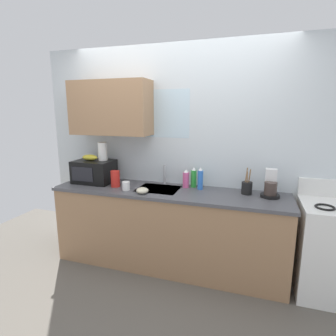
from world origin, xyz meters
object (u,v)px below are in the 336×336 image
(coffee_maker, at_px, (270,186))
(stove_range, at_px, (331,249))
(dish_soap_bottle_green, at_px, (194,178))
(dish_soap_bottle_blue, at_px, (200,179))
(dish_soap_bottle_pink, at_px, (186,179))
(cereal_canister, at_px, (115,179))
(utensil_crock, at_px, (247,188))
(paper_towel_roll, at_px, (103,151))
(microwave, at_px, (94,171))
(small_bowl, at_px, (142,190))
(banana_bunch, at_px, (90,157))
(mug_white, at_px, (126,186))

(coffee_maker, bearing_deg, stove_range, -10.25)
(dish_soap_bottle_green, distance_m, dish_soap_bottle_blue, 0.12)
(dish_soap_bottle_pink, height_order, cereal_canister, dish_soap_bottle_pink)
(dish_soap_bottle_blue, height_order, utensil_crock, utensil_crock)
(paper_towel_roll, xyz_separation_m, dish_soap_bottle_green, (1.10, 0.11, -0.27))
(paper_towel_roll, relative_size, coffee_maker, 0.79)
(coffee_maker, bearing_deg, dish_soap_bottle_blue, 177.40)
(dish_soap_bottle_blue, bearing_deg, dish_soap_bottle_green, 141.94)
(stove_range, distance_m, dish_soap_bottle_blue, 1.43)
(microwave, height_order, small_bowl, microwave)
(stove_range, distance_m, microwave, 2.66)
(banana_bunch, relative_size, dish_soap_bottle_blue, 0.80)
(cereal_canister, xyz_separation_m, small_bowl, (0.40, -0.15, -0.06))
(mug_white, bearing_deg, microwave, 160.07)
(paper_towel_roll, relative_size, dish_soap_bottle_green, 0.95)
(paper_towel_roll, height_order, mug_white, paper_towel_roll)
(banana_bunch, height_order, small_bowl, banana_bunch)
(coffee_maker, distance_m, dish_soap_bottle_green, 0.83)
(dish_soap_bottle_pink, xyz_separation_m, utensil_crock, (0.67, -0.05, -0.03))
(utensil_crock, bearing_deg, mug_white, -168.45)
(cereal_canister, bearing_deg, microwave, 163.87)
(stove_range, relative_size, paper_towel_roll, 4.91)
(banana_bunch, height_order, coffee_maker, banana_bunch)
(dish_soap_bottle_blue, bearing_deg, cereal_canister, -168.62)
(dish_soap_bottle_green, bearing_deg, microwave, -172.20)
(stove_range, bearing_deg, banana_bunch, 179.00)
(dish_soap_bottle_blue, xyz_separation_m, small_bowl, (-0.55, -0.34, -0.09))
(paper_towel_roll, xyz_separation_m, small_bowl, (0.64, -0.30, -0.35))
(microwave, relative_size, cereal_canister, 2.47)
(paper_towel_roll, distance_m, dish_soap_bottle_blue, 1.22)
(microwave, height_order, utensil_crock, utensil_crock)
(dish_soap_bottle_green, xyz_separation_m, small_bowl, (-0.46, -0.41, -0.08))
(mug_white, height_order, small_bowl, mug_white)
(stove_range, height_order, coffee_maker, coffee_maker)
(utensil_crock, bearing_deg, banana_bunch, -177.83)
(paper_towel_roll, bearing_deg, dish_soap_bottle_pink, 4.05)
(stove_range, height_order, dish_soap_bottle_blue, dish_soap_bottle_blue)
(dish_soap_bottle_pink, xyz_separation_m, cereal_canister, (-0.78, -0.22, -0.00))
(stove_range, relative_size, small_bowl, 8.31)
(dish_soap_bottle_green, distance_m, cereal_canister, 0.90)
(banana_bunch, bearing_deg, coffee_maker, 1.61)
(cereal_canister, bearing_deg, stove_range, 1.36)
(banana_bunch, bearing_deg, paper_towel_roll, 18.43)
(dish_soap_bottle_green, xyz_separation_m, utensil_crock, (0.59, -0.09, -0.04))
(stove_range, bearing_deg, paper_towel_roll, 177.79)
(dish_soap_bottle_pink, height_order, utensil_crock, utensil_crock)
(stove_range, bearing_deg, cereal_canister, -178.64)
(dish_soap_bottle_pink, bearing_deg, stove_range, -6.49)
(banana_bunch, height_order, mug_white, banana_bunch)
(stove_range, distance_m, coffee_maker, 0.80)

